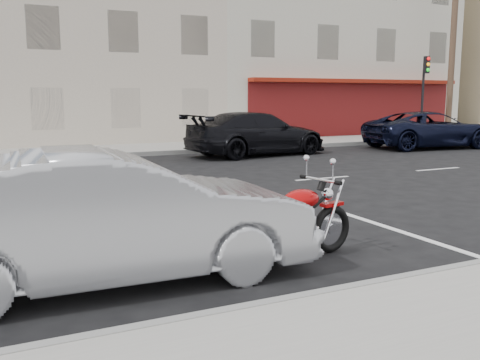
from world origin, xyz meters
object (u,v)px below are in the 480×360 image
object	(u,v)px
sedan_silver	(113,217)
suv_far	(430,130)
fire_hydrant	(396,129)
traffic_light	(424,86)
car_far	(257,134)
utility_pole	(453,42)
motorcycle	(333,218)

from	to	relation	value
sedan_silver	suv_far	size ratio (longest dim) A/B	0.87
suv_far	fire_hydrant	bearing A→B (deg)	-14.83
sedan_silver	suv_far	distance (m)	18.19
traffic_light	car_far	xyz separation A→B (m)	(-10.50, -2.78, -1.79)
utility_pole	motorcycle	distance (m)	22.57
fire_hydrant	motorcycle	xyz separation A→B (m)	(-13.61, -13.99, -0.06)
motorcycle	suv_far	xyz separation A→B (m)	(12.12, 10.35, 0.26)
utility_pole	traffic_light	bearing A→B (deg)	-172.39
utility_pole	sedan_silver	xyz separation A→B (m)	(-20.04, -13.97, -3.98)
fire_hydrant	car_far	size ratio (longest dim) A/B	0.14
car_far	traffic_light	bearing A→B (deg)	-82.71
utility_pole	car_far	world-z (taller)	utility_pole
traffic_light	motorcycle	xyz separation A→B (m)	(-15.11, -13.82, -2.08)
fire_hydrant	sedan_silver	size ratio (longest dim) A/B	0.16
motorcycle	sedan_silver	size ratio (longest dim) A/B	0.45
utility_pole	sedan_silver	world-z (taller)	utility_pole
motorcycle	car_far	xyz separation A→B (m)	(4.61, 11.05, 0.29)
fire_hydrant	suv_far	bearing A→B (deg)	-112.29
motorcycle	suv_far	distance (m)	15.93
utility_pole	car_far	xyz separation A→B (m)	(-12.50, -3.04, -3.97)
utility_pole	suv_far	bearing A→B (deg)	-143.14
traffic_light	fire_hydrant	bearing A→B (deg)	173.64
utility_pole	fire_hydrant	world-z (taller)	utility_pole
utility_pole	suv_far	xyz separation A→B (m)	(-4.99, -3.74, -4.00)
utility_pole	motorcycle	world-z (taller)	utility_pole
utility_pole	fire_hydrant	distance (m)	5.48
suv_far	traffic_light	bearing A→B (deg)	-33.27
fire_hydrant	sedan_silver	world-z (taller)	sedan_silver
traffic_light	sedan_silver	xyz separation A→B (m)	(-18.04, -13.71, -1.80)
fire_hydrant	sedan_silver	xyz separation A→B (m)	(-16.54, -13.87, 0.23)
suv_far	motorcycle	bearing A→B (deg)	137.96
fire_hydrant	car_far	xyz separation A→B (m)	(-9.00, -2.94, 0.24)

